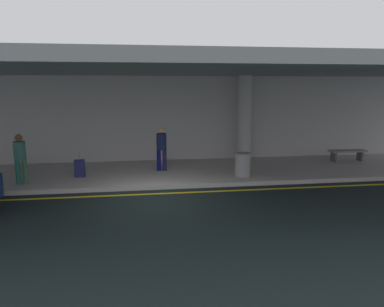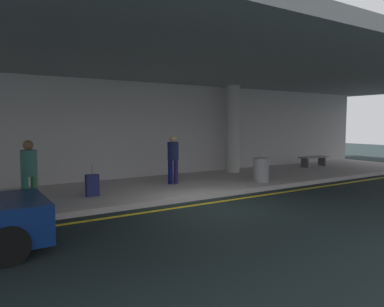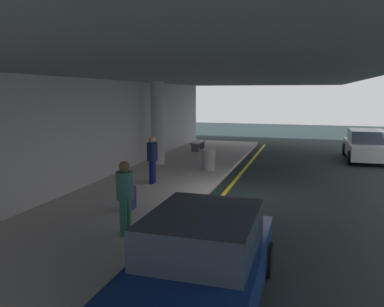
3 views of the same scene
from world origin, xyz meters
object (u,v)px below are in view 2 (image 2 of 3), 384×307
Objects in this scene: support_column_left_mid at (233,129)px; traveler_with_luggage at (29,170)px; bench_metal at (314,159)px; person_waiting_for_ride at (173,156)px; suitcase_upright_primary at (92,185)px; trash_bin_steel at (261,170)px.

traveler_with_luggage is (-8.36, -2.55, -0.86)m from support_column_left_mid.
traveler_with_luggage is 1.05× the size of bench_metal.
traveler_with_luggage is 1.00× the size of person_waiting_for_ride.
bench_metal is (11.08, 1.20, 0.04)m from suitcase_upright_primary.
trash_bin_steel reaches higher than bench_metal.
person_waiting_for_ride is 1.98× the size of trash_bin_steel.
traveler_with_luggage is 2.02m from suitcase_upright_primary.
bench_metal is at bearing -7.65° from support_column_left_mid.
bench_metal is 5.59m from trash_bin_steel.
suitcase_upright_primary is at bearing -164.71° from support_column_left_mid.
traveler_with_luggage is 4.93m from person_waiting_for_ride.
trash_bin_steel is at bearing -7.47° from person_waiting_for_ride.
support_column_left_mid is 3.91m from person_waiting_for_ride.
trash_bin_steel is (7.60, 0.01, -0.54)m from traveler_with_luggage.
support_column_left_mid is 4.06× the size of suitcase_upright_primary.
trash_bin_steel is (-5.25, -1.94, 0.07)m from bench_metal.
traveler_with_luggage is at bearing -129.64° from suitcase_upright_primary.
suitcase_upright_primary is 11.15m from bench_metal.
support_column_left_mid is at bearing 172.35° from bench_metal.
bench_metal is (8.09, 0.63, -0.61)m from person_waiting_for_ride.
support_column_left_mid is at bearing 32.55° from traveler_with_luggage.
trash_bin_steel is (-0.76, -2.55, -1.40)m from support_column_left_mid.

